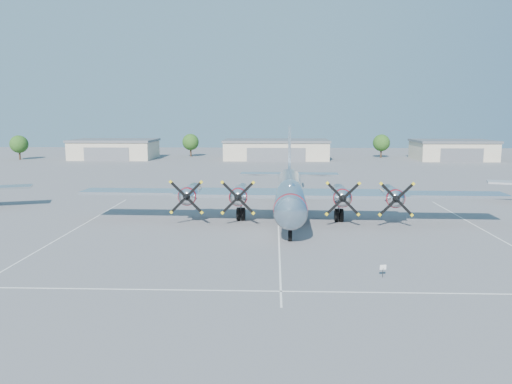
{
  "coord_description": "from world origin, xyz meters",
  "views": [
    {
      "loc": [
        -0.52,
        -55.54,
        12.31
      ],
      "look_at": [
        -2.64,
        2.66,
        3.2
      ],
      "focal_mm": 35.0,
      "sensor_mm": 36.0,
      "label": 1
    }
  ],
  "objects_px": {
    "main_bomber_b29": "(289,217)",
    "info_placard": "(383,269)",
    "hangar_center": "(276,149)",
    "tree_west": "(191,142)",
    "tree_east": "(381,143)",
    "tree_far_west": "(19,144)",
    "hangar_east": "(453,150)",
    "hangar_west": "(115,149)"
  },
  "relations": [
    {
      "from": "tree_east",
      "to": "main_bomber_b29",
      "type": "distance_m",
      "value": 89.39
    },
    {
      "from": "hangar_center",
      "to": "main_bomber_b29",
      "type": "xyz_separation_m",
      "value": [
        1.36,
        -78.53,
        -2.71
      ]
    },
    {
      "from": "hangar_west",
      "to": "tree_far_west",
      "type": "xyz_separation_m",
      "value": [
        -25.0,
        -3.96,
        1.51
      ]
    },
    {
      "from": "tree_west",
      "to": "hangar_center",
      "type": "bearing_deg",
      "value": -17.82
    },
    {
      "from": "hangar_east",
      "to": "main_bomber_b29",
      "type": "distance_m",
      "value": 91.38
    },
    {
      "from": "hangar_center",
      "to": "tree_far_west",
      "type": "bearing_deg",
      "value": -176.76
    },
    {
      "from": "tree_west",
      "to": "tree_east",
      "type": "bearing_deg",
      "value": -2.08
    },
    {
      "from": "hangar_center",
      "to": "info_placard",
      "type": "distance_m",
      "value": 100.93
    },
    {
      "from": "main_bomber_b29",
      "to": "info_placard",
      "type": "xyz_separation_m",
      "value": [
        6.45,
        -22.08,
        0.69
      ]
    },
    {
      "from": "tree_east",
      "to": "info_placard",
      "type": "relative_size",
      "value": 6.77
    },
    {
      "from": "hangar_center",
      "to": "tree_west",
      "type": "distance_m",
      "value": 26.3
    },
    {
      "from": "hangar_west",
      "to": "tree_east",
      "type": "relative_size",
      "value": 3.4
    },
    {
      "from": "hangar_west",
      "to": "hangar_east",
      "type": "relative_size",
      "value": 1.1
    },
    {
      "from": "info_placard",
      "to": "hangar_west",
      "type": "bearing_deg",
      "value": 104.77
    },
    {
      "from": "tree_west",
      "to": "hangar_west",
      "type": "bearing_deg",
      "value": -158.11
    },
    {
      "from": "hangar_east",
      "to": "tree_east",
      "type": "distance_m",
      "value": 19.04
    },
    {
      "from": "tree_west",
      "to": "main_bomber_b29",
      "type": "bearing_deg",
      "value": -73.06
    },
    {
      "from": "hangar_center",
      "to": "tree_far_west",
      "type": "xyz_separation_m",
      "value": [
        -70.0,
        -3.96,
        1.51
      ]
    },
    {
      "from": "hangar_center",
      "to": "tree_west",
      "type": "xyz_separation_m",
      "value": [
        -25.0,
        8.04,
        1.51
      ]
    },
    {
      "from": "main_bomber_b29",
      "to": "tree_far_west",
      "type": "bearing_deg",
      "value": 135.15
    },
    {
      "from": "hangar_west",
      "to": "main_bomber_b29",
      "type": "relative_size",
      "value": 0.47
    },
    {
      "from": "tree_east",
      "to": "hangar_east",
      "type": "bearing_deg",
      "value": -18.54
    },
    {
      "from": "hangar_east",
      "to": "tree_east",
      "type": "xyz_separation_m",
      "value": [
        -18.0,
        6.04,
        1.51
      ]
    },
    {
      "from": "tree_far_west",
      "to": "tree_east",
      "type": "height_order",
      "value": "same"
    },
    {
      "from": "hangar_center",
      "to": "info_placard",
      "type": "relative_size",
      "value": 29.18
    },
    {
      "from": "tree_west",
      "to": "main_bomber_b29",
      "type": "distance_m",
      "value": 90.6
    },
    {
      "from": "info_placard",
      "to": "hangar_center",
      "type": "bearing_deg",
      "value": 81.52
    },
    {
      "from": "hangar_east",
      "to": "tree_far_west",
      "type": "height_order",
      "value": "tree_far_west"
    },
    {
      "from": "tree_west",
      "to": "info_placard",
      "type": "xyz_separation_m",
      "value": [
        32.81,
        -108.65,
        -3.53
      ]
    },
    {
      "from": "hangar_east",
      "to": "tree_west",
      "type": "bearing_deg",
      "value": 173.72
    },
    {
      "from": "hangar_center",
      "to": "info_placard",
      "type": "xyz_separation_m",
      "value": [
        7.81,
        -100.61,
        -2.02
      ]
    },
    {
      "from": "hangar_west",
      "to": "tree_east",
      "type": "height_order",
      "value": "tree_east"
    },
    {
      "from": "main_bomber_b29",
      "to": "hangar_east",
      "type": "bearing_deg",
      "value": 60.71
    },
    {
      "from": "hangar_east",
      "to": "tree_west",
      "type": "xyz_separation_m",
      "value": [
        -73.0,
        8.04,
        1.51
      ]
    },
    {
      "from": "hangar_east",
      "to": "info_placard",
      "type": "relative_size",
      "value": 21.02
    },
    {
      "from": "tree_east",
      "to": "main_bomber_b29",
      "type": "height_order",
      "value": "tree_east"
    },
    {
      "from": "tree_west",
      "to": "info_placard",
      "type": "height_order",
      "value": "tree_west"
    },
    {
      "from": "hangar_center",
      "to": "info_placard",
      "type": "height_order",
      "value": "hangar_center"
    },
    {
      "from": "tree_west",
      "to": "tree_east",
      "type": "distance_m",
      "value": 55.04
    },
    {
      "from": "main_bomber_b29",
      "to": "info_placard",
      "type": "distance_m",
      "value": 23.01
    },
    {
      "from": "hangar_east",
      "to": "tree_west",
      "type": "distance_m",
      "value": 73.46
    },
    {
      "from": "hangar_west",
      "to": "hangar_center",
      "type": "relative_size",
      "value": 0.79
    }
  ]
}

